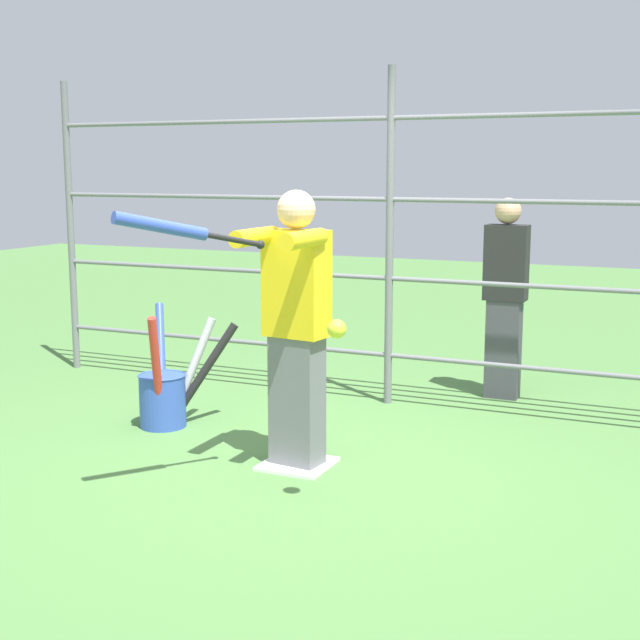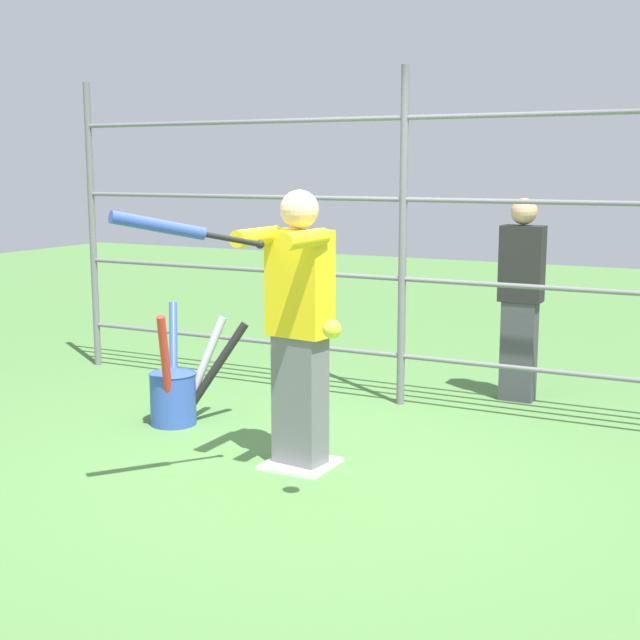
% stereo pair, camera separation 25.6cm
% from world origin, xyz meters
% --- Properties ---
extents(ground_plane, '(24.00, 24.00, 0.00)m').
position_xyz_m(ground_plane, '(0.00, 0.00, 0.00)').
color(ground_plane, '#4C7A3D').
extents(home_plate, '(0.40, 0.40, 0.02)m').
position_xyz_m(home_plate, '(0.00, 0.00, 0.01)').
color(home_plate, white).
rests_on(home_plate, ground).
extents(fence_backstop, '(6.02, 0.06, 2.52)m').
position_xyz_m(fence_backstop, '(0.00, -1.60, 1.26)').
color(fence_backstop, slate).
rests_on(fence_backstop, ground).
extents(batter, '(0.42, 0.59, 1.66)m').
position_xyz_m(batter, '(0.00, 0.02, 0.90)').
color(batter, slate).
rests_on(batter, ground).
extents(baseball_bat_swinging, '(0.48, 0.74, 0.23)m').
position_xyz_m(baseball_bat_swinging, '(0.26, 0.87, 1.48)').
color(baseball_bat_swinging, black).
extents(softball_in_flight, '(0.10, 0.10, 0.10)m').
position_xyz_m(softball_in_flight, '(-0.54, 0.65, 0.99)').
color(softball_in_flight, yellow).
extents(bat_bucket, '(0.80, 0.79, 0.83)m').
position_xyz_m(bat_bucket, '(1.20, -0.39, 0.24)').
color(bat_bucket, '#3351B2').
rests_on(bat_bucket, ground).
extents(bystander_behind_fence, '(0.32, 0.20, 1.56)m').
position_xyz_m(bystander_behind_fence, '(-0.76, -2.13, 0.81)').
color(bystander_behind_fence, '#3F3F47').
rests_on(bystander_behind_fence, ground).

